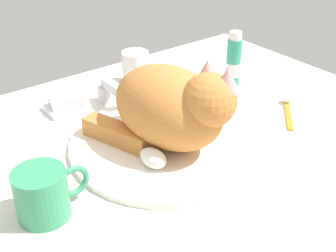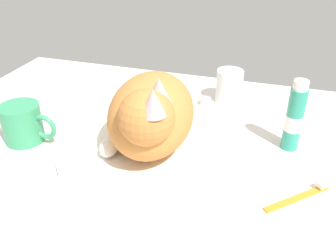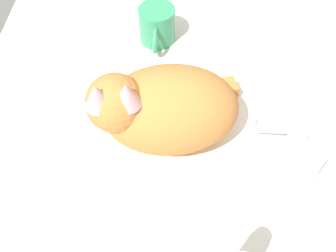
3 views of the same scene
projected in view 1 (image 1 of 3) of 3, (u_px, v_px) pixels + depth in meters
ground_plane at (168, 152)px, 86.61cm from camera, size 110.00×82.50×3.00cm
sink_basin at (168, 143)px, 85.57cm from camera, size 37.98×37.98×1.07cm
faucet at (108, 93)px, 99.72cm from camera, size 14.57×9.88×5.98cm
cat at (173, 107)px, 80.36cm from camera, size 21.29×27.10×17.89cm
coffee_mug at (44, 194)px, 66.89cm from camera, size 12.12×8.13×8.17cm
rinse_cup at (136, 68)px, 108.22cm from camera, size 6.63×6.63×8.23cm
soap_dish at (66, 107)px, 98.13cm from camera, size 9.00×6.40×1.20cm
soap_bar at (65, 101)px, 97.31cm from camera, size 7.66×6.16×2.03cm
toothpaste_bottle at (233, 65)px, 102.61cm from camera, size 3.45×3.45×14.92cm
toothbrush at (288, 111)px, 96.72cm from camera, size 10.82×10.35×1.60cm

